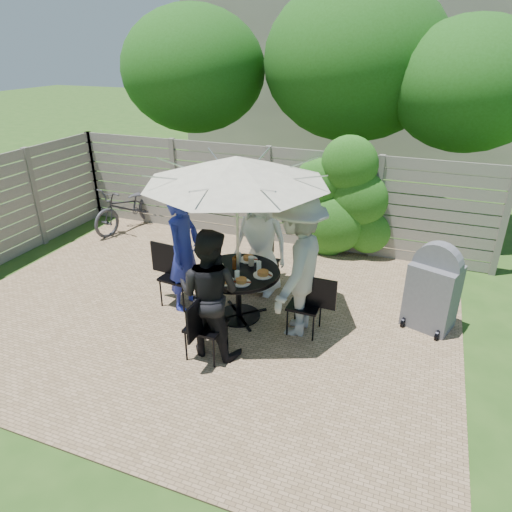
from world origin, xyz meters
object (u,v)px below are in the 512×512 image
at_px(plate_left, 214,265).
at_px(chair_right, 305,316).
at_px(glass_front, 237,276).
at_px(person_front, 209,294).
at_px(glass_back, 239,257).
at_px(plate_front, 227,281).
at_px(plate_back, 249,259).
at_px(bicycle, 129,207).
at_px(chair_front, 206,338).
at_px(bbq_grill, 433,290).
at_px(chair_left, 179,287).
at_px(person_back, 261,241).
at_px(patio_table, 238,285).
at_px(syrup_jug, 236,263).
at_px(person_left, 184,252).
at_px(plate_extra, 241,281).
at_px(glass_left, 217,266).
at_px(umbrella, 236,170).
at_px(person_right, 297,266).
at_px(glass_right, 259,266).
at_px(coffee_cup, 251,261).
at_px(plate_right, 263,274).
at_px(chair_back, 264,272).

bearing_deg(plate_left, chair_right, -1.30).
bearing_deg(glass_front, person_front, -101.73).
bearing_deg(glass_back, plate_front, -81.70).
relative_size(plate_back, bicycle, 0.15).
xyz_separation_m(plate_front, bicycle, (-3.43, 2.70, -0.30)).
xyz_separation_m(chair_front, glass_front, (0.12, 0.70, 0.54)).
relative_size(glass_front, bbq_grill, 0.11).
distance_m(chair_left, person_front, 1.38).
bearing_deg(plate_front, person_back, 88.69).
relative_size(patio_table, syrup_jug, 7.19).
bearing_deg(chair_front, chair_left, 44.24).
distance_m(person_left, bicycle, 3.52).
xyz_separation_m(person_back, syrup_jug, (-0.08, -0.78, -0.03)).
distance_m(chair_left, plate_extra, 1.28).
bearing_deg(bicycle, person_left, -30.29).
bearing_deg(person_left, plate_extra, -106.54).
distance_m(plate_extra, glass_left, 0.48).
distance_m(umbrella, plate_front, 1.41).
height_order(person_back, person_right, person_right).
height_order(plate_back, glass_front, glass_front).
distance_m(glass_right, coffee_cup, 0.20).
height_order(plate_front, plate_extra, same).
height_order(chair_front, plate_left, chair_front).
height_order(person_left, plate_right, person_left).
distance_m(plate_extra, coffee_cup, 0.53).
bearing_deg(plate_back, chair_right, -21.77).
relative_size(umbrella, person_front, 1.47).
bearing_deg(coffee_cup, plate_back, 124.23).
distance_m(umbrella, chair_right, 2.11).
height_order(umbrella, plate_left, umbrella).
distance_m(chair_right, plate_right, 0.79).
xyz_separation_m(person_front, plate_back, (0.03, 1.19, -0.06)).
height_order(person_front, glass_left, person_front).
relative_size(chair_front, plate_right, 3.45).
bearing_deg(plate_back, plate_left, -136.31).
relative_size(chair_back, coffee_cup, 7.23).
height_order(person_left, glass_back, person_left).
distance_m(plate_left, coffee_cup, 0.51).
height_order(chair_back, coffee_cup, chair_back).
xyz_separation_m(person_back, person_right, (0.81, -0.85, 0.12)).
height_order(chair_left, plate_back, chair_left).
distance_m(person_front, glass_front, 0.58).
relative_size(chair_left, glass_right, 6.68).
bearing_deg(bicycle, person_front, -31.47).
xyz_separation_m(coffee_cup, bicycle, (-3.55, 2.12, -0.34)).
height_order(glass_back, bicycle, bicycle).
relative_size(umbrella, chair_right, 2.86).
xyz_separation_m(chair_left, chair_right, (1.93, -0.05, -0.03)).
bearing_deg(bicycle, person_back, -12.24).
distance_m(person_front, plate_back, 1.19).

